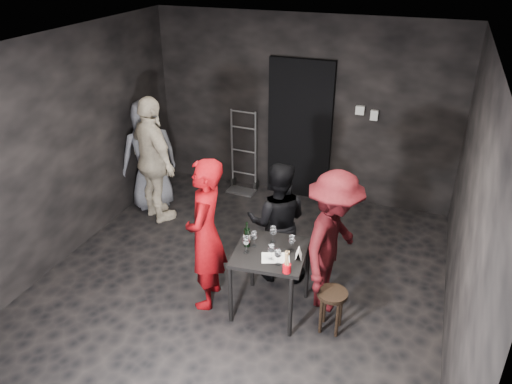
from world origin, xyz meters
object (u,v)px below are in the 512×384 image
(stool, at_px, (332,301))
(wine_bottle, at_px, (247,237))
(woman_black, at_px, (277,224))
(man_maroon, at_px, (333,239))
(bystander_grey, at_px, (149,151))
(hand_truck, at_px, (243,177))
(tasting_table, at_px, (270,259))
(server_red, at_px, (205,226))
(bystander_cream, at_px, (152,149))
(breadstick_cup, at_px, (287,262))

(stool, xyz_separation_m, wine_bottle, (-0.94, 0.09, 0.50))
(woman_black, xyz_separation_m, wine_bottle, (-0.13, -0.61, 0.16))
(wine_bottle, bearing_deg, man_maroon, 20.03)
(stool, relative_size, bystander_grey, 0.27)
(hand_truck, height_order, man_maroon, man_maroon)
(tasting_table, height_order, server_red, server_red)
(tasting_table, bearing_deg, hand_truck, 117.18)
(bystander_cream, xyz_separation_m, breadstick_cup, (2.38, -1.61, -0.19))
(tasting_table, height_order, wine_bottle, wine_bottle)
(stool, height_order, bystander_grey, bystander_grey)
(hand_truck, xyz_separation_m, woman_black, (1.19, -1.95, 0.47))
(hand_truck, xyz_separation_m, breadstick_cup, (1.57, -2.85, 0.63))
(stool, bearing_deg, hand_truck, 127.06)
(bystander_grey, height_order, wine_bottle, bystander_grey)
(woman_black, distance_m, bystander_grey, 2.49)
(server_red, bearing_deg, bystander_grey, -146.39)
(woman_black, relative_size, bystander_cream, 0.66)
(bystander_grey, bearing_deg, tasting_table, 101.34)
(breadstick_cup, bearing_deg, tasting_table, 132.10)
(stool, relative_size, wine_bottle, 1.69)
(hand_truck, xyz_separation_m, tasting_table, (1.31, -2.56, 0.42))
(bystander_grey, bearing_deg, man_maroon, 111.65)
(woman_black, bearing_deg, hand_truck, -72.37)
(hand_truck, relative_size, tasting_table, 1.73)
(server_red, bearing_deg, breadstick_cup, 66.64)
(hand_truck, height_order, tasting_table, hand_truck)
(hand_truck, distance_m, tasting_table, 2.91)
(server_red, bearing_deg, man_maroon, 96.28)
(woman_black, xyz_separation_m, breadstick_cup, (0.39, -0.90, 0.16))
(stool, distance_m, breadstick_cup, 0.68)
(tasting_table, xyz_separation_m, server_red, (-0.68, -0.09, 0.31))
(stool, height_order, woman_black, woman_black)
(wine_bottle, height_order, breadstick_cup, wine_bottle)
(man_maroon, bearing_deg, woman_black, 75.10)
(server_red, distance_m, breadstick_cup, 0.97)
(woman_black, height_order, bystander_grey, bystander_grey)
(stool, xyz_separation_m, woman_black, (-0.81, 0.70, 0.34))
(tasting_table, distance_m, bystander_grey, 2.90)
(tasting_table, distance_m, woman_black, 0.63)
(woman_black, distance_m, breadstick_cup, 0.99)
(bystander_grey, bearing_deg, breadstick_cup, 99.73)
(stool, distance_m, woman_black, 1.12)
(hand_truck, height_order, wine_bottle, hand_truck)
(bystander_grey, bearing_deg, woman_black, 111.47)
(hand_truck, height_order, breadstick_cup, hand_truck)
(tasting_table, height_order, bystander_grey, bystander_grey)
(wine_bottle, distance_m, breadstick_cup, 0.60)
(stool, bearing_deg, breadstick_cup, -154.02)
(tasting_table, xyz_separation_m, stool, (0.68, -0.08, -0.29))
(tasting_table, height_order, bystander_cream, bystander_cream)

